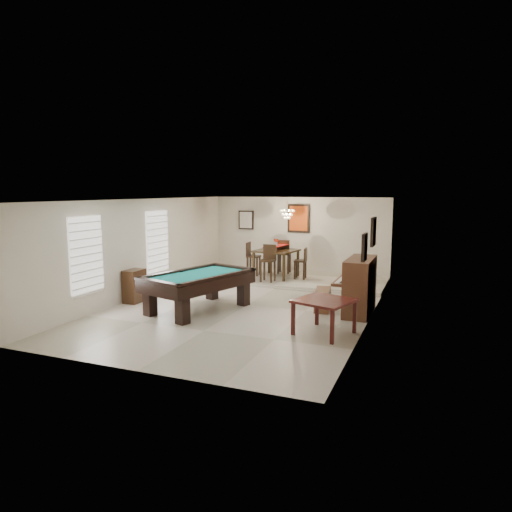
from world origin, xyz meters
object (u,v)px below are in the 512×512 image
Objects in this scene: apothecary_chest at (134,286)px; dining_chair_east at (300,263)px; pool_table at (199,292)px; chandelier at (287,211)px; dining_chair_west at (254,259)px; square_table at (324,317)px; dining_chair_north at (284,256)px; dining_table at (276,262)px; upright_piano at (353,285)px; dining_chair_south at (268,263)px; flower_vase at (276,242)px; piano_bench at (323,299)px.

apothecary_chest is 5.10m from dining_chair_east.
pool_table is 4.29× the size of chandelier.
apothecary_chest is at bearing 152.70° from dining_chair_west.
dining_chair_north is at bearing 115.56° from square_table.
square_table is 5.86m from dining_chair_west.
chandelier is (-2.30, 4.75, 1.85)m from square_table.
dining_chair_west is at bearing 176.82° from dining_table.
chandelier is at bearing 55.00° from apothecary_chest.
dining_table is at bearing 135.19° from upright_piano.
dining_table is 0.78m from dining_chair_north.
apothecary_chest is 0.79× the size of dining_chair_west.
dining_table is at bearing 81.92° from dining_chair_north.
dining_chair_north is at bearing 128.26° from upright_piano.
apothecary_chest is 1.39× the size of chandelier.
dining_chair_south is (-2.89, 2.10, 0.03)m from upright_piano.
dining_table is (2.44, 3.93, 0.19)m from apothecary_chest.
dining_chair_south reaches higher than square_table.
dining_chair_south is (2.44, 3.16, 0.25)m from apothecary_chest.
dining_chair_north is 1.73m from chandelier.
dining_chair_north reaches higher than dining_chair_south.
dining_chair_north is 1.05× the size of dining_chair_west.
upright_piano is 5.44m from apothecary_chest.
dining_chair_west is at bearing 179.78° from chandelier.
flower_vase is at bearing -93.88° from dining_chair_east.
flower_vase is (-2.89, 2.87, 0.58)m from upright_piano.
dining_chair_east is (-2.11, 2.89, -0.04)m from upright_piano.
dining_table is 1.07× the size of dining_chair_north.
dining_chair_east is (0.78, 0.02, -0.01)m from dining_table.
dining_chair_east is at bearing 88.40° from pool_table.
piano_bench is 1.05× the size of apothecary_chest.
pool_table is at bearing 76.08° from dining_chair_north.
dining_chair_north is (0.56, 4.80, 0.25)m from pool_table.
pool_table is at bearing -157.27° from piano_bench.
piano_bench is 0.83× the size of dining_chair_west.
chandelier is (1.11, -0.00, 1.55)m from dining_chair_west.
square_table is at bearing 108.24° from dining_chair_north.
dining_chair_west is at bearing 109.76° from pool_table.
dining_table is at bearing -93.88° from dining_chair_east.
dining_chair_west is (-3.66, 2.91, 0.01)m from upright_piano.
dining_chair_south is at bearing 135.73° from piano_bench.
upright_piano is 1.40× the size of dining_chair_south.
pool_table is at bearing -97.72° from flower_vase.
pool_table is 1.67× the size of upright_piano.
chandelier reaches higher than dining_chair_south.
piano_bench is at bearing 20.16° from dining_chair_east.
dining_chair_north is (0.01, 0.78, 0.06)m from dining_table.
dining_chair_south is 1.55m from dining_chair_north.
pool_table is 4.84m from dining_chair_north.
square_table is 4.20× the size of flower_vase.
dining_chair_east is at bearing 44.41° from dining_chair_south.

